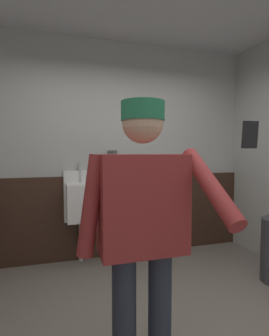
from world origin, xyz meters
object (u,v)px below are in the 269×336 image
Objects in this scene: urinal_left at (81,202)px; person at (143,220)px; urinal_middle at (140,198)px; cell_phone at (250,135)px.

person is at bearing -83.94° from urinal_left.
cell_phone is at bearing -96.64° from urinal_middle.
cell_phone is (0.48, -2.31, 0.67)m from urinal_left.
urinal_left is 0.75m from urinal_middle.
person is 0.74m from cell_phone.
urinal_left is 2.45m from cell_phone.
person is at bearing 123.85° from cell_phone.
cell_phone is at bearing -78.22° from urinal_left.
person is 15.07× the size of cell_phone.
person is (-0.56, -1.80, 0.21)m from urinal_middle.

